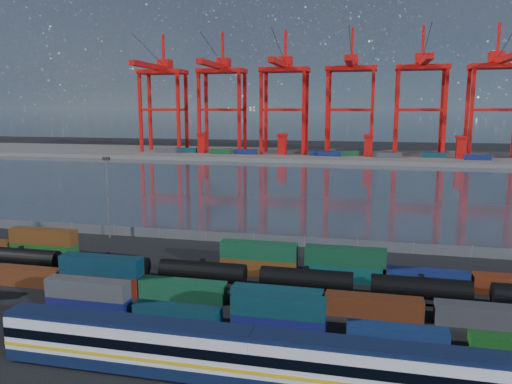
# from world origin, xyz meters

# --- Properties ---
(ground) EXTENTS (700.00, 700.00, 0.00)m
(ground) POSITION_xyz_m (0.00, 0.00, 0.00)
(ground) COLOR black
(ground) RESTS_ON ground
(harbor_water) EXTENTS (700.00, 700.00, 0.00)m
(harbor_water) POSITION_xyz_m (0.00, 105.00, 0.01)
(harbor_water) COLOR #323D49
(harbor_water) RESTS_ON ground
(far_quay) EXTENTS (700.00, 70.00, 2.00)m
(far_quay) POSITION_xyz_m (0.00, 210.00, 1.00)
(far_quay) COLOR #514F4C
(far_quay) RESTS_ON ground
(distant_mountains) EXTENTS (2470.00, 1100.00, 520.00)m
(distant_mountains) POSITION_xyz_m (63.02, 1600.00, 220.29)
(distant_mountains) COLOR #1E2630
(distant_mountains) RESTS_ON ground
(passenger_train) EXTENTS (78.00, 3.21, 5.51)m
(passenger_train) POSITION_xyz_m (24.53, -21.47, 2.77)
(passenger_train) COLOR silver
(passenger_train) RESTS_ON ground
(container_row_south) EXTENTS (138.41, 2.24, 4.77)m
(container_row_south) POSITION_xyz_m (-19.90, -10.13, 1.99)
(container_row_south) COLOR #45474A
(container_row_south) RESTS_ON ground
(container_row_mid) EXTENTS (141.74, 2.49, 5.31)m
(container_row_mid) POSITION_xyz_m (8.04, -2.16, 1.55)
(container_row_mid) COLOR #3B3F40
(container_row_mid) RESTS_ON ground
(container_row_north) EXTENTS (142.36, 2.49, 5.30)m
(container_row_north) POSITION_xyz_m (-6.03, 10.35, 1.99)
(container_row_north) COLOR navy
(container_row_north) RESTS_ON ground
(tanker_string) EXTENTS (106.59, 2.92, 4.18)m
(tanker_string) POSITION_xyz_m (-1.97, 3.30, 2.09)
(tanker_string) COLOR black
(tanker_string) RESTS_ON ground
(waterfront_fence) EXTENTS (160.12, 0.12, 2.20)m
(waterfront_fence) POSITION_xyz_m (-0.00, 28.00, 1.00)
(waterfront_fence) COLOR #595B5E
(waterfront_fence) RESTS_ON ground
(yard_light_mast) EXTENTS (1.60, 0.40, 16.60)m
(yard_light_mast) POSITION_xyz_m (-30.00, 26.00, 9.30)
(yard_light_mast) COLOR slate
(yard_light_mast) RESTS_ON ground
(gantry_cranes) EXTENTS (200.93, 49.79, 67.42)m
(gantry_cranes) POSITION_xyz_m (-7.50, 203.21, 41.33)
(gantry_cranes) COLOR red
(gantry_cranes) RESTS_ON ground
(quay_containers) EXTENTS (172.58, 10.99, 2.60)m
(quay_containers) POSITION_xyz_m (-11.00, 195.46, 3.30)
(quay_containers) COLOR navy
(quay_containers) RESTS_ON far_quay
(straddle_carriers) EXTENTS (140.00, 7.00, 11.10)m
(straddle_carriers) POSITION_xyz_m (-2.50, 200.00, 7.82)
(straddle_carriers) COLOR red
(straddle_carriers) RESTS_ON far_quay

